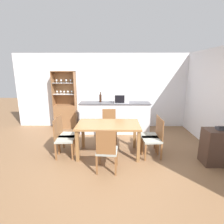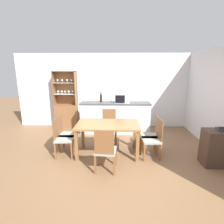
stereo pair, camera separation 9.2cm
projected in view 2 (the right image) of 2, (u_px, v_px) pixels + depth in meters
name	position (u px, v px, depth m)	size (l,w,h in m)	color
ground_plane	(111.00, 163.00, 3.88)	(18.00, 18.00, 0.00)	brown
wall_back	(114.00, 91.00, 6.13)	(6.80, 0.06, 2.55)	silver
kitchen_counter	(115.00, 118.00, 5.65)	(2.22, 0.53, 0.99)	silver
display_cabinet	(67.00, 111.00, 6.16)	(0.76, 0.34, 1.96)	brown
dining_table	(108.00, 128.00, 4.13)	(1.47, 0.85, 0.77)	olive
dining_chair_side_left_far	(66.00, 134.00, 4.34)	(0.43, 0.43, 0.92)	#999E93
dining_chair_side_right_near	(153.00, 139.00, 4.03)	(0.44, 0.44, 0.92)	#999E93
dining_chair_head_far	(109.00, 126.00, 4.91)	(0.43, 0.43, 0.92)	#999E93
dining_chair_side_right_far	(151.00, 135.00, 4.27)	(0.41, 0.41, 0.92)	#999E93
dining_chair_head_near	(105.00, 150.00, 3.46)	(0.44, 0.44, 0.92)	#999E93
dining_chair_side_left_near	(62.00, 138.00, 4.09)	(0.44, 0.44, 0.92)	#999E93
microwave	(122.00, 98.00, 5.49)	(0.45, 0.39, 0.28)	#B7BABF
wine_bottle	(101.00, 98.00, 5.61)	(0.08, 0.08, 0.33)	black
side_cabinet	(217.00, 148.00, 3.71)	(0.57, 0.40, 0.78)	#422D23
telephone	(222.00, 129.00, 3.60)	(0.19, 0.14, 0.10)	#38383D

